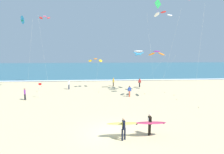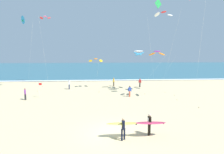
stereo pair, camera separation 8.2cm
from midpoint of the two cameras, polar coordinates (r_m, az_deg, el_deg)
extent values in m
plane|color=#CCB789|center=(15.46, 0.21, -16.66)|extent=(160.00, 160.00, 0.00)
cube|color=#2D6075|center=(70.01, -3.04, 2.81)|extent=(160.00, 60.00, 0.08)
cube|color=white|center=(40.53, -2.41, -0.98)|extent=(160.00, 1.21, 0.01)
cylinder|color=black|center=(14.01, 3.02, -17.41)|extent=(0.13, 0.13, 0.88)
cylinder|color=black|center=(14.18, 3.82, -17.09)|extent=(0.13, 0.13, 0.88)
cube|color=black|center=(13.80, 3.45, -14.47)|extent=(0.20, 0.34, 0.60)
cube|color=yellow|center=(13.77, 3.00, -14.34)|extent=(0.01, 0.20, 0.32)
sphere|color=tan|center=(13.64, 3.46, -12.84)|extent=(0.21, 0.21, 0.21)
cylinder|color=black|center=(13.60, 3.59, -15.00)|extent=(0.09, 0.09, 0.56)
cylinder|color=black|center=(13.97, 3.32, -13.69)|extent=(0.09, 0.09, 0.26)
cylinder|color=black|center=(14.09, 3.01, -14.06)|extent=(0.25, 0.08, 0.14)
ellipsoid|color=#EFD14C|center=(14.15, 3.23, -14.14)|extent=(2.46, 0.56, 0.08)
cube|color=#333333|center=(14.13, 3.24, -14.00)|extent=(2.16, 0.05, 0.02)
cube|color=#262628|center=(14.35, 7.44, -14.18)|extent=(0.12, 0.01, 0.14)
cylinder|color=black|center=(15.04, 11.17, -15.71)|extent=(0.13, 0.13, 0.88)
cylinder|color=black|center=(15.21, 11.50, -15.43)|extent=(0.13, 0.13, 0.88)
cube|color=black|center=(14.85, 11.42, -12.95)|extent=(0.21, 0.35, 0.60)
cube|color=white|center=(14.80, 11.03, -12.84)|extent=(0.02, 0.20, 0.32)
sphere|color=beige|center=(14.70, 11.47, -11.42)|extent=(0.21, 0.21, 0.21)
cylinder|color=black|center=(14.60, 11.71, -12.86)|extent=(0.09, 0.09, 0.26)
cylinder|color=black|center=(14.55, 11.58, -13.48)|extent=(0.26, 0.09, 0.14)
cylinder|color=black|center=(15.06, 11.14, -12.79)|extent=(0.09, 0.09, 0.56)
ellipsoid|color=#D83359|center=(14.55, 11.85, -13.67)|extent=(2.35, 0.65, 0.14)
cube|color=#333333|center=(14.53, 11.86, -13.53)|extent=(2.05, 0.11, 0.06)
cube|color=#262628|center=(14.89, 15.52, -13.56)|extent=(0.12, 0.02, 0.14)
ellipsoid|color=yellow|center=(32.15, -3.65, 5.05)|extent=(0.75, 1.19, 0.53)
ellipsoid|color=orange|center=(32.01, -5.23, 5.61)|extent=(0.74, 1.19, 0.20)
ellipsoid|color=yellow|center=(31.92, -6.81, 4.99)|extent=(0.75, 1.19, 0.53)
cylinder|color=silver|center=(30.50, -4.74, 0.37)|extent=(0.55, 3.51, 4.58)
cylinder|color=brown|center=(29.18, -4.21, -4.64)|extent=(0.06, 0.06, 0.10)
cylinder|color=silver|center=(23.84, 25.31, 7.15)|extent=(0.62, 2.27, 12.60)
cylinder|color=brown|center=(23.60, 25.06, -8.48)|extent=(0.06, 0.06, 0.10)
ellipsoid|color=red|center=(38.46, -19.06, 16.86)|extent=(0.65, 0.95, 0.47)
ellipsoid|color=pink|center=(38.74, -20.13, 17.15)|extent=(0.65, 0.93, 0.20)
ellipsoid|color=red|center=(38.94, -21.15, 16.65)|extent=(0.65, 0.95, 0.47)
cylinder|color=silver|center=(36.67, -20.51, 7.33)|extent=(0.23, 3.27, 12.42)
cylinder|color=brown|center=(35.72, -20.92, -2.81)|extent=(0.06, 0.06, 0.10)
ellipsoid|color=white|center=(30.35, 17.26, 17.79)|extent=(0.80, 1.37, 0.59)
ellipsoid|color=red|center=(29.94, 15.47, 18.75)|extent=(0.80, 1.37, 0.20)
ellipsoid|color=white|center=(29.42, 13.57, 18.24)|extent=(0.80, 1.37, 0.59)
cylinder|color=silver|center=(27.34, 17.27, 6.50)|extent=(0.71, 4.64, 11.57)
cylinder|color=brown|center=(26.13, 19.28, -6.60)|extent=(0.06, 0.06, 0.10)
ellipsoid|color=#2D99DB|center=(29.64, 7.77, 7.12)|extent=(1.43, 0.72, 0.62)
ellipsoid|color=white|center=(28.53, 8.05, 7.92)|extent=(1.44, 0.73, 0.20)
ellipsoid|color=#2D99DB|center=(27.43, 8.31, 7.04)|extent=(1.43, 0.72, 0.62)
cylinder|color=silver|center=(29.07, 12.06, 1.06)|extent=(4.23, 0.38, 5.81)
cylinder|color=brown|center=(30.03, 15.88, -4.57)|extent=(0.06, 0.06, 0.10)
cone|color=#2D99DB|center=(35.08, -25.88, 15.61)|extent=(1.15, 1.19, 1.36)
cube|color=green|center=(35.06, -25.87, 15.38)|extent=(0.37, 0.35, 0.24)
cylinder|color=silver|center=(33.03, -24.09, 6.04)|extent=(2.51, 2.67, 11.18)
cylinder|color=brown|center=(32.01, -22.22, -4.09)|extent=(0.06, 0.06, 0.10)
cube|color=green|center=(30.09, 13.90, 21.13)|extent=(1.25, 0.76, 1.44)
cylinder|color=purple|center=(29.84, 13.82, 18.94)|extent=(0.02, 0.02, 0.90)
cylinder|color=silver|center=(28.46, 11.87, 6.82)|extent=(1.96, 1.18, 11.65)
cylinder|color=brown|center=(28.38, 9.94, -5.11)|extent=(0.06, 0.06, 0.10)
ellipsoid|color=orange|center=(30.93, 14.92, 6.91)|extent=(1.16, 1.45, 0.61)
ellipsoid|color=purple|center=(30.11, 13.58, 7.71)|extent=(1.16, 1.45, 0.20)
ellipsoid|color=orange|center=(29.31, 12.11, 6.96)|extent=(1.16, 1.45, 0.61)
cylinder|color=silver|center=(29.14, 15.97, 0.92)|extent=(1.84, 3.11, 5.79)
cylinder|color=brown|center=(28.55, 18.53, -5.33)|extent=(0.06, 0.06, 0.10)
cylinder|color=#2D334C|center=(32.14, -13.23, -2.98)|extent=(0.22, 0.22, 0.84)
cube|color=white|center=(32.02, -13.27, -1.77)|extent=(0.29, 0.36, 0.54)
sphere|color=beige|center=(31.96, -13.29, -1.10)|extent=(0.20, 0.20, 0.20)
cylinder|color=white|center=(31.86, -13.46, -2.00)|extent=(0.08, 0.08, 0.50)
cylinder|color=white|center=(32.21, -13.07, -1.88)|extent=(0.08, 0.08, 0.50)
cylinder|color=#D8593F|center=(26.39, 5.33, -5.20)|extent=(0.22, 0.22, 0.84)
cube|color=#3351B7|center=(26.25, 5.35, -3.73)|extent=(0.32, 0.18, 0.54)
sphere|color=brown|center=(26.17, 5.36, -2.92)|extent=(0.20, 0.20, 0.20)
cylinder|color=#3351B7|center=(26.30, 5.80, -3.93)|extent=(0.08, 0.08, 0.50)
cylinder|color=#3351B7|center=(26.23, 4.89, -3.96)|extent=(0.08, 0.08, 0.50)
cylinder|color=black|center=(33.52, 8.43, -2.40)|extent=(0.22, 0.22, 0.84)
cube|color=red|center=(33.40, 8.45, -1.23)|extent=(0.36, 0.28, 0.54)
sphere|color=brown|center=(33.34, 8.47, -0.59)|extent=(0.20, 0.20, 0.20)
cylinder|color=red|center=(33.39, 8.81, -1.42)|extent=(0.08, 0.08, 0.50)
cylinder|color=red|center=(33.45, 8.10, -1.39)|extent=(0.08, 0.08, 0.50)
cylinder|color=black|center=(27.17, -25.34, -5.57)|extent=(0.22, 0.22, 0.84)
cube|color=purple|center=(27.03, -25.42, -4.14)|extent=(0.27, 0.36, 0.54)
sphere|color=#A87A59|center=(26.96, -25.47, -3.35)|extent=(0.20, 0.20, 0.20)
cylinder|color=purple|center=(26.84, -25.45, -4.44)|extent=(0.08, 0.08, 0.50)
cylinder|color=purple|center=(27.25, -25.38, -4.26)|extent=(0.08, 0.08, 0.50)
cylinder|color=#4C3D2D|center=(33.93, 0.36, -2.18)|extent=(0.22, 0.22, 0.84)
cube|color=gold|center=(33.81, 0.37, -1.03)|extent=(0.27, 0.36, 0.54)
sphere|color=tan|center=(33.76, 0.37, -0.40)|extent=(0.20, 0.20, 0.20)
cylinder|color=gold|center=(34.03, 0.44, -1.14)|extent=(0.08, 0.08, 0.50)
cylinder|color=gold|center=(33.63, 0.29, -1.26)|extent=(0.08, 0.08, 0.50)
cylinder|color=silver|center=(27.70, -21.77, -3.78)|extent=(0.05, 0.05, 2.10)
cube|color=red|center=(27.48, -21.43, -2.05)|extent=(0.40, 0.02, 0.28)
camera|label=1|loc=(0.04, -90.12, -0.02)|focal=29.62mm
camera|label=2|loc=(0.04, 89.88, 0.02)|focal=29.62mm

